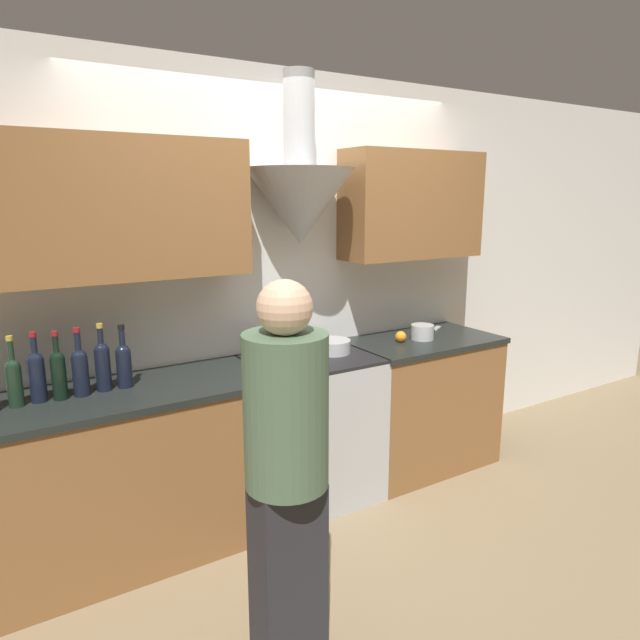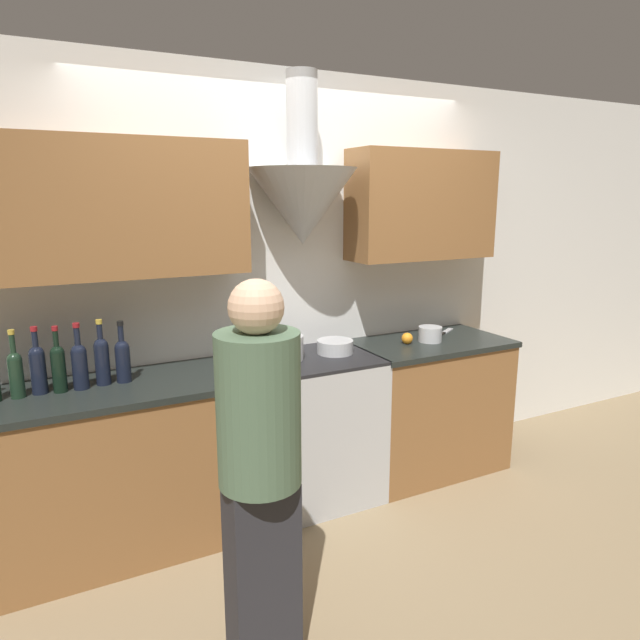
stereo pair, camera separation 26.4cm
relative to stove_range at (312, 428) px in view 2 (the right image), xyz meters
The scene contains 17 objects.
ground_plane 0.58m from the stove_range, 90.00° to the right, with size 12.00×12.00×0.00m, color #847051.
wall_back 1.06m from the stove_range, 106.74° to the left, with size 8.40×0.64×2.60m.
counter_left 1.11m from the stove_range, behind, with size 1.49×0.62×0.91m.
counter_right 0.88m from the stove_range, ahead, with size 1.04×0.62×0.91m.
stove_range is the anchor object (origin of this frame).
wine_bottle_2 1.67m from the stove_range, behind, with size 0.07×0.07×0.33m.
wine_bottle_3 1.59m from the stove_range, behind, with size 0.08×0.08×0.34m.
wine_bottle_4 1.50m from the stove_range, behind, with size 0.07×0.07×0.33m.
wine_bottle_5 1.41m from the stove_range, behind, with size 0.08×0.08×0.34m.
wine_bottle_6 1.32m from the stove_range, behind, with size 0.07×0.07×0.34m.
wine_bottle_7 1.22m from the stove_range, behind, with size 0.08×0.08×0.32m.
stock_pot 0.55m from the stove_range, 166.69° to the left, with size 0.24×0.24×0.14m.
mixing_bowl 0.52m from the stove_range, ahead, with size 0.22×0.22×0.08m.
orange_fruit 0.85m from the stove_range, ahead, with size 0.07×0.07×0.07m.
saucepan 1.00m from the stove_range, ahead, with size 0.16×0.16×0.10m.
chefs_knife 1.22m from the stove_range, ahead, with size 0.21×0.14×0.01m.
person_foreground_left 1.39m from the stove_range, 125.06° to the right, with size 0.31×0.31×1.58m.
Camera 2 is at (-1.47, -2.59, 1.87)m, focal length 32.00 mm.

